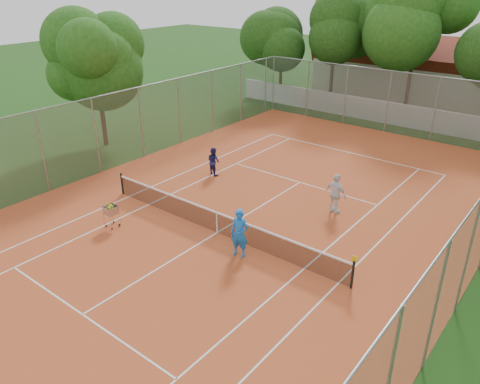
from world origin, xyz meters
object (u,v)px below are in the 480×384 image
Objects in this scene: player_far_right at (336,194)px; clubhouse at (421,68)px; ball_hopper at (112,215)px; tennis_net at (217,222)px; player_far_left at (214,161)px; player_near at (240,233)px.

clubhouse is at bearing -66.77° from player_far_right.
clubhouse reaches higher than ball_hopper.
player_far_right reaches higher than tennis_net.
player_far_right is (7.01, 0.03, 0.18)m from player_far_left.
player_far_left is at bearing -94.92° from clubhouse.
player_far_right is (4.90, -24.46, -1.27)m from clubhouse.
clubhouse is 8.64× the size of player_near.
clubhouse is 15.83× the size of ball_hopper.
player_far_right is at bearing -78.68° from clubhouse.
player_near is 1.83× the size of ball_hopper.
ball_hopper is (-5.51, -1.55, -0.43)m from player_near.
ball_hopper is (0.34, -6.80, -0.22)m from player_far_left.
clubhouse is at bearing 93.95° from tennis_net.
player_far_right is 9.55m from ball_hopper.
tennis_net is 1.96m from player_near.
clubhouse is 31.39m from ball_hopper.
clubhouse is 11.13× the size of player_far_left.
player_near is at bearing 149.24° from player_far_left.
clubhouse is at bearing 76.83° from ball_hopper.
player_far_left is 6.81m from ball_hopper.
tennis_net is at bearing 141.89° from player_near.
player_far_left reaches higher than tennis_net.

